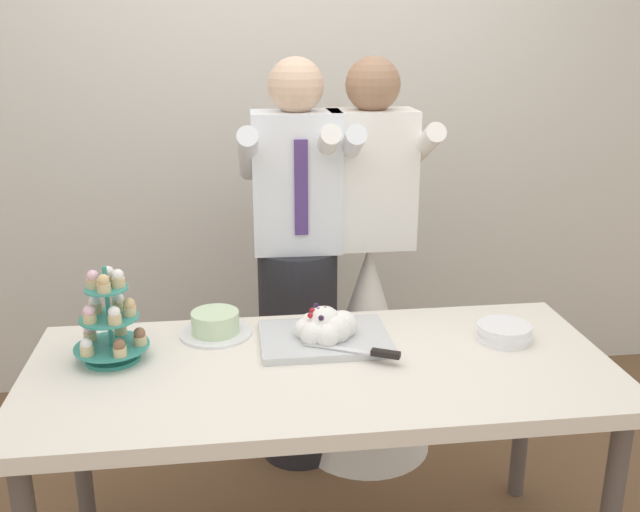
# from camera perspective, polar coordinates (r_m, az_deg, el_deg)

# --- Properties ---
(rear_wall) EXTENTS (5.20, 0.10, 2.90)m
(rear_wall) POSITION_cam_1_polar(r_m,az_deg,el_deg) (3.46, -3.18, 12.72)
(rear_wall) COLOR beige
(rear_wall) RESTS_ON ground_plane
(dessert_table) EXTENTS (1.80, 0.80, 0.78)m
(dessert_table) POSITION_cam_1_polar(r_m,az_deg,el_deg) (2.24, 0.10, -10.35)
(dessert_table) COLOR silver
(dessert_table) RESTS_ON ground_plane
(cupcake_stand) EXTENTS (0.23, 0.23, 0.31)m
(cupcake_stand) POSITION_cam_1_polar(r_m,az_deg,el_deg) (2.27, -16.50, -5.15)
(cupcake_stand) COLOR teal
(cupcake_stand) RESTS_ON dessert_table
(main_cake_tray) EXTENTS (0.42, 0.37, 0.12)m
(main_cake_tray) POSITION_cam_1_polar(r_m,az_deg,el_deg) (2.33, 0.48, -6.00)
(main_cake_tray) COLOR silver
(main_cake_tray) RESTS_ON dessert_table
(plate_stack) EXTENTS (0.18, 0.18, 0.05)m
(plate_stack) POSITION_cam_1_polar(r_m,az_deg,el_deg) (2.43, 14.57, -5.96)
(plate_stack) COLOR white
(plate_stack) RESTS_ON dessert_table
(round_cake) EXTENTS (0.24, 0.24, 0.08)m
(round_cake) POSITION_cam_1_polar(r_m,az_deg,el_deg) (2.41, -8.39, -5.47)
(round_cake) COLOR white
(round_cake) RESTS_ON dessert_table
(person_groom) EXTENTS (0.47, 0.50, 1.66)m
(person_groom) POSITION_cam_1_polar(r_m,az_deg,el_deg) (2.88, -1.73, -2.72)
(person_groom) COLOR #232328
(person_groom) RESTS_ON ground_plane
(person_bride) EXTENTS (0.56, 0.56, 1.66)m
(person_bride) POSITION_cam_1_polar(r_m,az_deg,el_deg) (3.00, 3.83, -5.29)
(person_bride) COLOR white
(person_bride) RESTS_ON ground_plane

